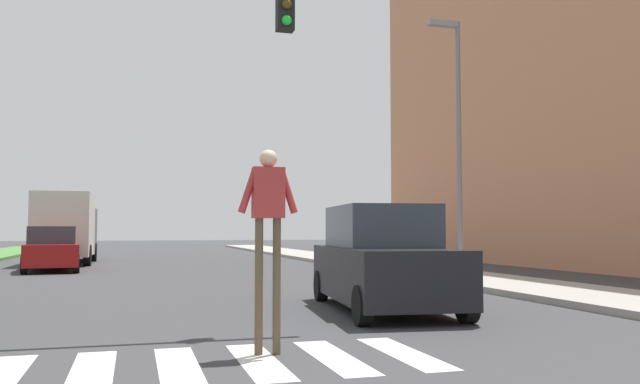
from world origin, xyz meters
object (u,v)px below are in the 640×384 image
at_px(pedestrian_performer, 268,217).
at_px(truck_box_delivery, 66,227).
at_px(suv_crossing, 383,260).
at_px(sedan_midblock, 51,250).
at_px(street_lamp_right, 456,124).
at_px(sedan_distant, 70,245).

height_order(pedestrian_performer, truck_box_delivery, truck_box_delivery).
distance_m(pedestrian_performer, suv_crossing, 4.79).
bearing_deg(sedan_midblock, truck_box_delivery, 89.94).
bearing_deg(street_lamp_right, sedan_midblock, 143.16).
xyz_separation_m(suv_crossing, sedan_distant, (-7.60, 23.02, -0.14)).
bearing_deg(sedan_midblock, suv_crossing, -62.49).
height_order(street_lamp_right, suv_crossing, street_lamp_right).
distance_m(street_lamp_right, sedan_distant, 21.68).
bearing_deg(street_lamp_right, truck_box_delivery, 130.14).
height_order(sedan_midblock, truck_box_delivery, truck_box_delivery).
height_order(street_lamp_right, pedestrian_performer, street_lamp_right).
xyz_separation_m(suv_crossing, sedan_midblock, (-7.46, 14.33, -0.16)).
bearing_deg(suv_crossing, sedan_midblock, 117.51).
xyz_separation_m(street_lamp_right, suv_crossing, (-4.45, -5.40, -3.66)).
distance_m(street_lamp_right, truck_box_delivery, 18.70).
bearing_deg(street_lamp_right, sedan_distant, 124.36).
bearing_deg(truck_box_delivery, sedan_midblock, -90.06).
distance_m(suv_crossing, sedan_distant, 24.24).
height_order(pedestrian_performer, sedan_distant, pedestrian_performer).
bearing_deg(sedan_midblock, sedan_distant, 90.89).
bearing_deg(truck_box_delivery, pedestrian_performer, -79.05).
bearing_deg(pedestrian_performer, truck_box_delivery, 100.95).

